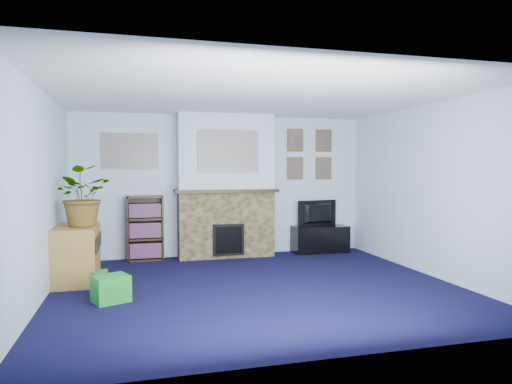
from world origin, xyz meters
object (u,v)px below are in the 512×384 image
object	(u,v)px
television	(320,213)
sideboard	(77,255)
tv_stand	(320,240)
bookshelf	(145,230)

from	to	relation	value
television	sideboard	bearing A→B (deg)	5.27
tv_stand	television	xyz separation A→B (m)	(0.00, 0.02, 0.47)
television	bookshelf	xyz separation A→B (m)	(-3.03, 0.06, -0.20)
tv_stand	sideboard	bearing A→B (deg)	-163.68
tv_stand	bookshelf	distance (m)	3.05
television	sideboard	xyz separation A→B (m)	(-3.94, -1.18, -0.35)
sideboard	tv_stand	bearing A→B (deg)	16.32
television	tv_stand	bearing A→B (deg)	78.68
bookshelf	sideboard	xyz separation A→B (m)	(-0.91, -1.23, -0.15)
tv_stand	television	size ratio (longest dim) A/B	1.25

